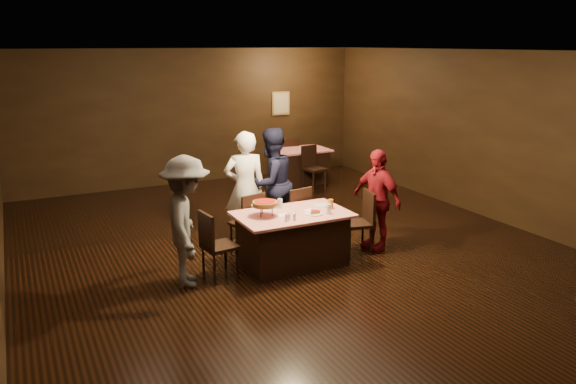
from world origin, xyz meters
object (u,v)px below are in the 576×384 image
object	(u,v)px
chair_far_left	(246,222)
chair_end_right	(357,222)
chair_end_left	(220,245)
chair_back_near	(314,168)
chair_back_far	(288,157)
diner_navy_hoodie	(271,183)
back_table	(299,166)
main_table	(292,239)
diner_grey_knit	(186,222)
diner_white_jacket	(245,188)
pizza_stand	(265,203)
glass_amber	(331,204)
diner_red_shirt	(376,200)
glass_back	(280,204)
plate_empty	(321,205)
glass_front_right	(329,209)
chair_far_right	(293,215)

from	to	relation	value
chair_far_left	chair_end_right	distance (m)	1.68
chair_end_left	chair_back_near	bearing A→B (deg)	-51.00
chair_back_far	diner_navy_hoodie	bearing A→B (deg)	66.12
back_table	diner_navy_hoodie	xyz separation A→B (m)	(-2.12, -3.06, 0.52)
main_table	chair_back_far	distance (m)	5.47
diner_grey_knit	diner_white_jacket	bearing A→B (deg)	-32.67
back_table	diner_grey_knit	size ratio (longest dim) A/B	0.75
chair_end_right	chair_back_far	xyz separation A→B (m)	(1.28, 4.93, 0.00)
pizza_stand	main_table	bearing A→B (deg)	-7.13
chair_end_right	glass_amber	xyz separation A→B (m)	(-0.50, -0.05, 0.37)
chair_back_far	diner_navy_hoodie	size ratio (longest dim) A/B	0.53
main_table	diner_grey_knit	bearing A→B (deg)	-179.90
back_table	chair_end_left	bearing A→B (deg)	-128.78
chair_back_near	diner_grey_knit	xyz separation A→B (m)	(-3.92, -3.63, 0.39)
diner_grey_knit	glass_amber	xyz separation A→B (m)	(2.14, -0.05, -0.03)
chair_end_left	chair_end_right	size ratio (longest dim) A/B	1.00
chair_back_near	diner_grey_knit	size ratio (longest dim) A/B	0.55
chair_end_right	diner_navy_hoodie	bearing A→B (deg)	-134.23
diner_red_shirt	chair_back_near	bearing A→B (deg)	153.09
chair_end_right	glass_back	distance (m)	1.24
chair_end_left	pizza_stand	size ratio (longest dim) A/B	2.50
main_table	chair_back_far	size ratio (longest dim) A/B	1.68
diner_white_jacket	diner_navy_hoodie	xyz separation A→B (m)	(0.52, 0.13, -0.00)
plate_empty	chair_far_left	bearing A→B (deg)	147.72
main_table	glass_front_right	world-z (taller)	glass_front_right
main_table	diner_white_jacket	xyz separation A→B (m)	(-0.26, 1.14, 0.52)
diner_red_shirt	chair_end_left	bearing A→B (deg)	-102.26
chair_far_right	chair_end_left	xyz separation A→B (m)	(-1.50, -0.75, 0.00)
main_table	diner_grey_knit	xyz separation A→B (m)	(-1.54, -0.00, 0.48)
back_table	chair_end_right	bearing A→B (deg)	-106.43
diner_red_shirt	glass_back	size ratio (longest dim) A/B	11.22
chair_back_far	diner_white_jacket	bearing A→B (deg)	61.39
pizza_stand	diner_white_jacket	bearing A→B (deg)	82.53
glass_front_right	diner_white_jacket	bearing A→B (deg)	117.06
back_table	chair_far_left	bearing A→B (deg)	-127.81
chair_end_right	chair_back_far	world-z (taller)	same
chair_far_left	chair_back_far	world-z (taller)	same
diner_white_jacket	main_table	bearing A→B (deg)	114.27
pizza_stand	glass_amber	xyz separation A→B (m)	(1.00, -0.10, -0.11)
chair_end_left	plate_empty	world-z (taller)	chair_end_left
chair_far_right	chair_back_far	xyz separation A→B (m)	(1.98, 4.18, 0.00)
chair_back_far	pizza_stand	size ratio (longest dim) A/B	2.50
chair_back_far	glass_back	xyz separation A→B (m)	(-2.43, -4.63, 0.37)
plate_empty	chair_end_right	bearing A→B (deg)	-15.26
chair_end_left	glass_back	xyz separation A→B (m)	(1.05, 0.30, 0.37)
chair_far_right	chair_back_near	xyz separation A→B (m)	(1.98, 2.88, 0.00)
main_table	chair_far_left	bearing A→B (deg)	118.07
chair_end_left	diner_grey_knit	size ratio (longest dim) A/B	0.55
chair_far_right	back_table	bearing A→B (deg)	-130.00
chair_back_far	diner_red_shirt	bearing A→B (deg)	85.56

